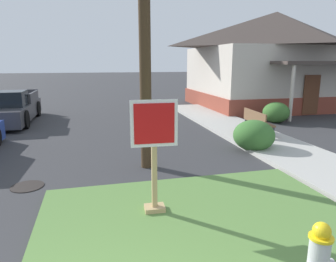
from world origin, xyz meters
TOP-DOWN VIEW (x-y plane):
  - grass_corner_patch at (1.93, 1.91)m, footprint 5.44×4.77m
  - sidewalk_strip at (5.84, 6.54)m, footprint 2.20×18.52m
  - stop_sign at (1.23, 2.88)m, footprint 0.80×0.30m
  - manhole_cover at (-1.26, 4.80)m, footprint 0.70×0.70m
  - pickup_truck_charcoal at (-3.40, 12.76)m, footprint 2.04×5.07m
  - street_bench at (5.99, 7.70)m, footprint 0.52×1.75m
  - corner_house at (11.07, 14.88)m, footprint 9.46×8.74m
  - shrub_near_porch at (8.26, 9.99)m, footprint 1.18×1.18m
  - shrub_by_curb at (5.01, 6.18)m, footprint 1.26×1.26m

SIDE VIEW (x-z plane):
  - manhole_cover at x=-1.26m, z-range 0.00..0.02m
  - grass_corner_patch at x=1.93m, z-range 0.00..0.08m
  - sidewalk_strip at x=5.84m, z-range 0.00..0.12m
  - shrub_near_porch at x=8.26m, z-range 0.00..0.92m
  - shrub_by_curb at x=5.01m, z-range 0.00..0.95m
  - street_bench at x=5.99m, z-range 0.17..1.02m
  - pickup_truck_charcoal at x=-3.40m, z-range -0.12..1.36m
  - stop_sign at x=1.23m, z-range 0.07..2.08m
  - corner_house at x=11.07m, z-range 0.07..5.65m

